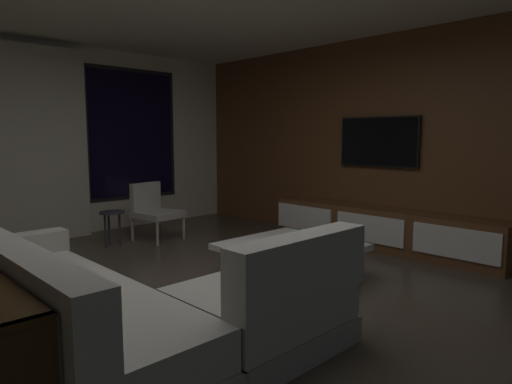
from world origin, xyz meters
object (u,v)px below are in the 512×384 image
coffee_table (291,261)px  sectional_couch (118,310)px  side_stool (112,218)px  book_stack_on_coffee_table (302,238)px  mounted_tv (378,142)px  media_console (382,229)px  accent_chair_near_window (153,208)px

coffee_table → sectional_couch: bearing=-173.2°
sectional_couch → side_stool: (1.33, 2.75, 0.08)m
book_stack_on_coffee_table → mounted_tv: size_ratio=0.25×
coffee_table → media_console: size_ratio=0.37×
accent_chair_near_window → media_console: (1.77, -2.49, -0.18)m
coffee_table → accent_chair_near_window: accent_chair_near_window is taller
coffee_table → mounted_tv: (1.92, 0.20, 1.16)m
book_stack_on_coffee_table → side_stool: bearing=105.4°
media_console → accent_chair_near_window: bearing=125.3°
media_console → mounted_tv: 1.13m
book_stack_on_coffee_table → media_console: size_ratio=0.09×
sectional_couch → book_stack_on_coffee_table: size_ratio=8.84×
coffee_table → media_console: bearing=0.1°
sectional_couch → media_console: (3.70, 0.24, -0.04)m
media_console → mounted_tv: size_ratio=2.79×
side_stool → media_console: bearing=-46.6°
media_console → mounted_tv: (0.18, 0.20, 1.10)m
side_stool → media_console: (2.37, -2.51, -0.12)m
coffee_table → book_stack_on_coffee_table: size_ratio=4.10×
side_stool → sectional_couch: bearing=-115.9°
coffee_table → accent_chair_near_window: size_ratio=1.49×
sectional_couch → coffee_table: bearing=6.8°
sectional_couch → accent_chair_near_window: size_ratio=3.21×
coffee_table → book_stack_on_coffee_table: book_stack_on_coffee_table is taller
sectional_couch → media_console: 3.71m
coffee_table → side_stool: side_stool is taller
book_stack_on_coffee_table → accent_chair_near_window: 2.58m
sectional_couch → book_stack_on_coffee_table: bearing=4.3°
side_stool → mounted_tv: size_ratio=0.41×
accent_chair_near_window → mounted_tv: bearing=-49.7°
media_console → sectional_couch: bearing=-176.3°
coffee_table → media_console: 1.74m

